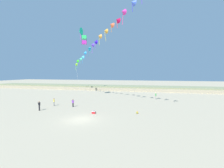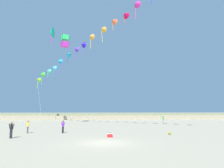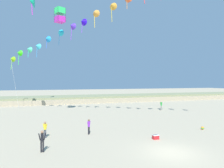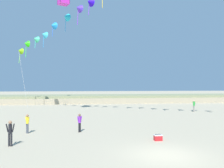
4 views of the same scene
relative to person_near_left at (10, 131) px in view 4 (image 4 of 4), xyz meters
name	(u,v)px [view 4 (image 4 of 4)]	position (x,y,z in m)	size (l,w,h in m)	color
ground_plane	(165,155)	(9.45, -3.12, -0.98)	(240.00, 240.00, 0.00)	tan
dune_ridge	(104,98)	(9.45, 37.25, -0.19)	(120.00, 10.83, 1.59)	tan
person_near_left	(10,131)	(0.00, 0.00, 0.00)	(0.59, 0.23, 1.69)	black
person_near_right	(80,122)	(4.46, 4.03, -0.07)	(0.44, 0.44, 1.57)	black
person_mid_center	(27,122)	(0.16, 4.10, -0.07)	(0.45, 0.44, 1.58)	#474C56
person_far_left	(194,105)	(20.85, 16.66, 0.04)	(0.24, 0.62, 1.76)	gray
beach_cooler	(158,138)	(10.16, 0.38, -0.77)	(0.58, 0.41, 0.46)	red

